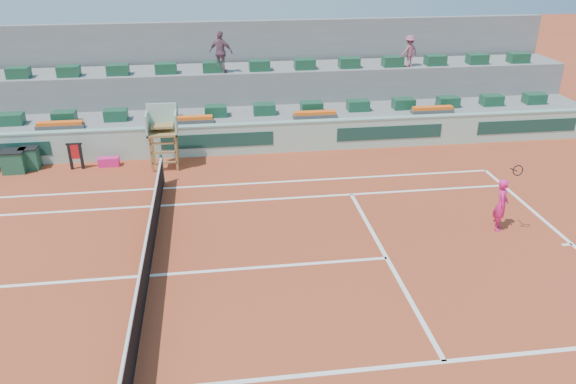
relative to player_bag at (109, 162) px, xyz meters
name	(u,v)px	position (x,y,z in m)	size (l,w,h in m)	color
ground	(149,276)	(2.16, -7.86, -0.17)	(90.00, 90.00, 0.00)	#9C391E
seating_tier_lower	(169,125)	(2.16, 2.84, 0.43)	(36.00, 4.00, 1.20)	gray
seating_tier_upper	(170,99)	(2.16, 4.44, 1.13)	(36.00, 2.40, 2.60)	gray
stadium_back_wall	(170,71)	(2.16, 6.04, 2.03)	(36.00, 0.40, 4.40)	gray
player_bag	(109,162)	(0.00, 0.00, 0.00)	(0.77, 0.34, 0.34)	#F01F7E
spectator_mid	(221,52)	(4.52, 3.59, 3.31)	(1.03, 0.43, 1.75)	#7B5263
spectator_right	(409,51)	(12.84, 3.69, 3.12)	(0.89, 0.51, 1.38)	#A05060
court_lines	(149,276)	(2.16, -7.86, -0.17)	(23.89, 11.09, 0.01)	white
tennis_net	(147,259)	(2.16, -7.86, 0.36)	(0.10, 11.97, 1.10)	black
advertising_hoarding	(167,142)	(2.18, 0.63, 0.46)	(36.00, 0.34, 1.26)	#A0CAB5
umpire_chair	(162,128)	(2.16, -0.37, 1.37)	(1.10, 0.90, 2.40)	olive
seat_row_lower	(166,113)	(2.16, 1.94, 1.25)	(32.90, 0.60, 0.44)	#18482E
seat_row_upper	(166,68)	(2.16, 3.84, 2.65)	(32.90, 0.60, 0.44)	#18482E
flower_planters	(126,123)	(0.66, 1.14, 1.16)	(26.80, 0.36, 0.28)	#4C4C4C
drink_cooler_a	(30,158)	(-2.85, 0.13, 0.25)	(0.66, 0.57, 0.84)	#1A4F37
drink_cooler_b	(14,161)	(-3.35, -0.11, 0.25)	(0.84, 0.73, 0.84)	#1A4F37
towel_rack	(75,154)	(-1.13, -0.14, 0.43)	(0.58, 0.10, 1.03)	black
tennis_player	(501,204)	(12.36, -6.68, 0.65)	(0.60, 0.91, 2.28)	#F01F7E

